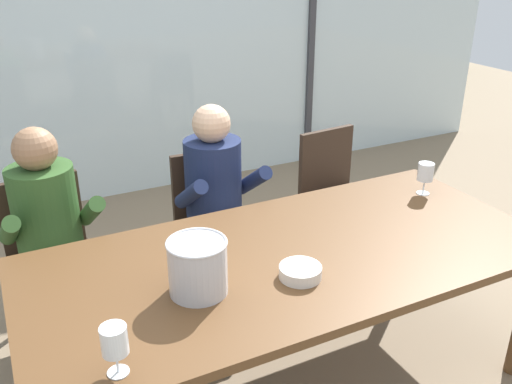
{
  "coord_description": "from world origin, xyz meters",
  "views": [
    {
      "loc": [
        -1.07,
        -1.79,
        1.96
      ],
      "look_at": [
        0.0,
        0.35,
        0.89
      ],
      "focal_mm": 38.67,
      "sensor_mm": 36.0,
      "label": 1
    }
  ],
  "objects_px": {
    "ice_bucket_primary": "(198,266)",
    "tasting_bowl": "(300,272)",
    "chair_left_of_center": "(213,215)",
    "chair_near_curtain": "(50,248)",
    "wine_glass_by_left_taster": "(115,342)",
    "chair_center": "(335,187)",
    "wine_glass_near_bucket": "(425,173)",
    "person_olive_shirt": "(52,231)",
    "person_navy_polo": "(220,197)",
    "dining_table": "(292,266)"
  },
  "relations": [
    {
      "from": "person_navy_polo",
      "to": "ice_bucket_primary",
      "type": "xyz_separation_m",
      "value": [
        -0.46,
        -0.89,
        0.17
      ]
    },
    {
      "from": "chair_left_of_center",
      "to": "wine_glass_by_left_taster",
      "type": "distance_m",
      "value": 1.62
    },
    {
      "from": "ice_bucket_primary",
      "to": "wine_glass_near_bucket",
      "type": "height_order",
      "value": "ice_bucket_primary"
    },
    {
      "from": "chair_center",
      "to": "wine_glass_near_bucket",
      "type": "xyz_separation_m",
      "value": [
        0.06,
        -0.73,
        0.35
      ]
    },
    {
      "from": "dining_table",
      "to": "tasting_bowl",
      "type": "distance_m",
      "value": 0.21
    },
    {
      "from": "chair_center",
      "to": "ice_bucket_primary",
      "type": "distance_m",
      "value": 1.75
    },
    {
      "from": "chair_near_curtain",
      "to": "chair_center",
      "type": "xyz_separation_m",
      "value": [
        1.8,
        0.01,
        0.0
      ]
    },
    {
      "from": "wine_glass_near_bucket",
      "to": "chair_left_of_center",
      "type": "bearing_deg",
      "value": 143.07
    },
    {
      "from": "tasting_bowl",
      "to": "wine_glass_near_bucket",
      "type": "distance_m",
      "value": 1.1
    },
    {
      "from": "tasting_bowl",
      "to": "wine_glass_near_bucket",
      "type": "height_order",
      "value": "wine_glass_near_bucket"
    },
    {
      "from": "person_navy_polo",
      "to": "wine_glass_near_bucket",
      "type": "relative_size",
      "value": 6.83
    },
    {
      "from": "dining_table",
      "to": "ice_bucket_primary",
      "type": "relative_size",
      "value": 9.86
    },
    {
      "from": "person_olive_shirt",
      "to": "tasting_bowl",
      "type": "xyz_separation_m",
      "value": [
        0.83,
        -0.98,
        0.09
      ]
    },
    {
      "from": "person_olive_shirt",
      "to": "tasting_bowl",
      "type": "distance_m",
      "value": 1.29
    },
    {
      "from": "chair_left_of_center",
      "to": "person_olive_shirt",
      "type": "xyz_separation_m",
      "value": [
        -0.91,
        -0.14,
        0.17
      ]
    },
    {
      "from": "chair_left_of_center",
      "to": "wine_glass_by_left_taster",
      "type": "bearing_deg",
      "value": -122.27
    },
    {
      "from": "ice_bucket_primary",
      "to": "wine_glass_near_bucket",
      "type": "distance_m",
      "value": 1.45
    },
    {
      "from": "dining_table",
      "to": "tasting_bowl",
      "type": "relative_size",
      "value": 13.34
    },
    {
      "from": "tasting_bowl",
      "to": "person_navy_polo",
      "type": "bearing_deg",
      "value": 86.27
    },
    {
      "from": "chair_center",
      "to": "wine_glass_near_bucket",
      "type": "height_order",
      "value": "wine_glass_near_bucket"
    },
    {
      "from": "chair_center",
      "to": "ice_bucket_primary",
      "type": "xyz_separation_m",
      "value": [
        -1.35,
        -1.05,
        0.35
      ]
    },
    {
      "from": "chair_near_curtain",
      "to": "person_navy_polo",
      "type": "xyz_separation_m",
      "value": [
        0.91,
        -0.16,
        0.17
      ]
    },
    {
      "from": "dining_table",
      "to": "chair_left_of_center",
      "type": "distance_m",
      "value": 0.95
    },
    {
      "from": "person_navy_polo",
      "to": "ice_bucket_primary",
      "type": "relative_size",
      "value": 5.09
    },
    {
      "from": "person_navy_polo",
      "to": "chair_left_of_center",
      "type": "bearing_deg",
      "value": 81.46
    },
    {
      "from": "person_navy_polo",
      "to": "wine_glass_near_bucket",
      "type": "height_order",
      "value": "person_navy_polo"
    },
    {
      "from": "wine_glass_near_bucket",
      "to": "person_olive_shirt",
      "type": "bearing_deg",
      "value": 162.91
    },
    {
      "from": "wine_glass_by_left_taster",
      "to": "chair_center",
      "type": "bearing_deg",
      "value": 37.9
    },
    {
      "from": "chair_center",
      "to": "wine_glass_near_bucket",
      "type": "relative_size",
      "value": 5.0
    },
    {
      "from": "dining_table",
      "to": "chair_center",
      "type": "xyz_separation_m",
      "value": [
        0.89,
        0.96,
        -0.17
      ]
    },
    {
      "from": "chair_near_curtain",
      "to": "tasting_bowl",
      "type": "relative_size",
      "value": 5.04
    },
    {
      "from": "person_navy_polo",
      "to": "tasting_bowl",
      "type": "bearing_deg",
      "value": -97.05
    },
    {
      "from": "chair_center",
      "to": "wine_glass_by_left_taster",
      "type": "xyz_separation_m",
      "value": [
        -1.74,
        -1.36,
        0.35
      ]
    },
    {
      "from": "wine_glass_near_bucket",
      "to": "chair_center",
      "type": "bearing_deg",
      "value": 94.57
    },
    {
      "from": "tasting_bowl",
      "to": "chair_left_of_center",
      "type": "bearing_deg",
      "value": 86.09
    },
    {
      "from": "chair_center",
      "to": "dining_table",
      "type": "bearing_deg",
      "value": -138.45
    },
    {
      "from": "chair_left_of_center",
      "to": "wine_glass_by_left_taster",
      "type": "xyz_separation_m",
      "value": [
        -0.86,
        -1.33,
        0.35
      ]
    },
    {
      "from": "wine_glass_by_left_taster",
      "to": "dining_table",
      "type": "bearing_deg",
      "value": 24.77
    },
    {
      "from": "tasting_bowl",
      "to": "wine_glass_by_left_taster",
      "type": "bearing_deg",
      "value": -164.86
    },
    {
      "from": "ice_bucket_primary",
      "to": "chair_left_of_center",
      "type": "bearing_deg",
      "value": 65.04
    },
    {
      "from": "chair_left_of_center",
      "to": "ice_bucket_primary",
      "type": "bearing_deg",
      "value": -114.19
    },
    {
      "from": "chair_left_of_center",
      "to": "tasting_bowl",
      "type": "relative_size",
      "value": 5.04
    },
    {
      "from": "chair_near_curtain",
      "to": "chair_center",
      "type": "height_order",
      "value": "same"
    },
    {
      "from": "wine_glass_by_left_taster",
      "to": "wine_glass_near_bucket",
      "type": "height_order",
      "value": "same"
    },
    {
      "from": "person_olive_shirt",
      "to": "person_navy_polo",
      "type": "relative_size",
      "value": 1.0
    },
    {
      "from": "wine_glass_near_bucket",
      "to": "dining_table",
      "type": "bearing_deg",
      "value": -166.32
    },
    {
      "from": "dining_table",
      "to": "wine_glass_by_left_taster",
      "type": "height_order",
      "value": "wine_glass_by_left_taster"
    },
    {
      "from": "dining_table",
      "to": "wine_glass_by_left_taster",
      "type": "bearing_deg",
      "value": -155.23
    },
    {
      "from": "chair_left_of_center",
      "to": "person_navy_polo",
      "type": "xyz_separation_m",
      "value": [
        -0.01,
        -0.14,
        0.17
      ]
    },
    {
      "from": "ice_bucket_primary",
      "to": "tasting_bowl",
      "type": "xyz_separation_m",
      "value": [
        0.4,
        -0.09,
        -0.09
      ]
    }
  ]
}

